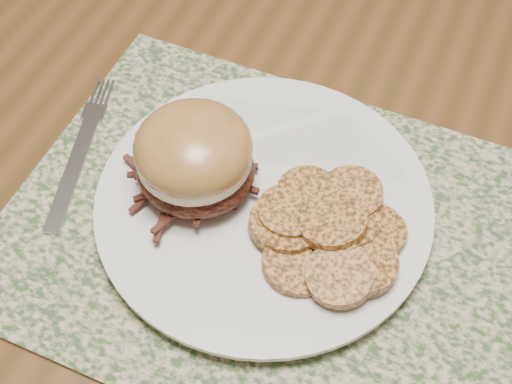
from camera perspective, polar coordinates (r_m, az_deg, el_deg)
ground at (r=1.36m, az=12.06°, el=-14.45°), size 3.50×3.50×0.00m
placemat at (r=0.58m, az=2.27°, el=-3.66°), size 0.45×0.33×0.00m
dinner_plate at (r=0.59m, az=0.63°, el=-0.99°), size 0.26×0.26×0.02m
pork_sandwich at (r=0.56m, az=-4.97°, el=2.80°), size 0.10×0.10×0.07m
roasted_potatoes at (r=0.55m, az=5.79°, el=-3.04°), size 0.14×0.14×0.03m
fork at (r=0.65m, az=-13.82°, el=3.32°), size 0.06×0.17×0.00m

